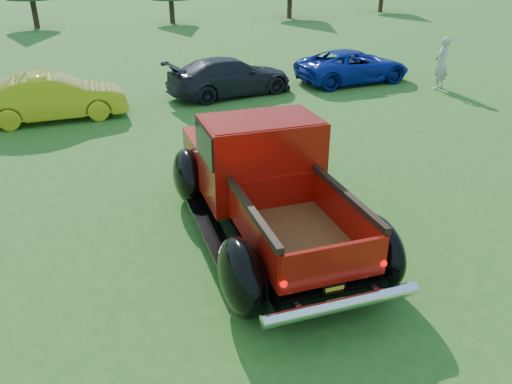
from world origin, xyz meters
The scene contains 6 objects.
ground centered at (0.00, 0.00, 0.00)m, with size 120.00×120.00×0.00m, color #275C1A.
pickup_truck centered at (0.57, 0.66, 0.99)m, with size 2.94×5.75×2.08m.
show_car_yellow centered at (-2.68, 9.07, 0.69)m, with size 1.46×4.20×1.38m, color gold.
show_car_grey centered at (3.21, 9.79, 0.66)m, with size 1.84×4.53×1.31m, color black.
show_car_blue centered at (8.28, 9.80, 0.62)m, with size 2.07×4.48×1.25m, color navy.
spectator centered at (10.67, 7.67, 0.95)m, with size 0.69×0.45×1.90m, color #B7AE9F.
Camera 1 is at (-2.59, -6.85, 4.64)m, focal length 35.00 mm.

